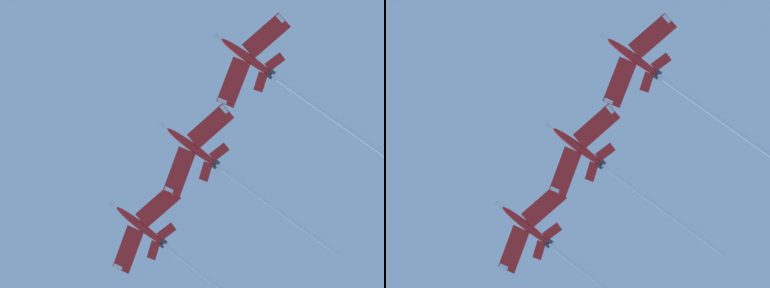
# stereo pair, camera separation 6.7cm
# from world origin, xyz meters

# --- Properties ---
(jet_inner_left) EXTENTS (29.09, 28.57, 12.72)m
(jet_inner_left) POSITION_xyz_m (27.55, -10.95, 147.11)
(jet_inner_left) COLOR red
(jet_centre) EXTENTS (30.55, 29.58, 13.56)m
(jet_centre) POSITION_xyz_m (14.67, 4.11, 146.12)
(jet_centre) COLOR red
(jet_inner_right) EXTENTS (30.29, 29.43, 13.26)m
(jet_inner_right) POSITION_xyz_m (2.96, 18.92, 146.63)
(jet_inner_right) COLOR red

